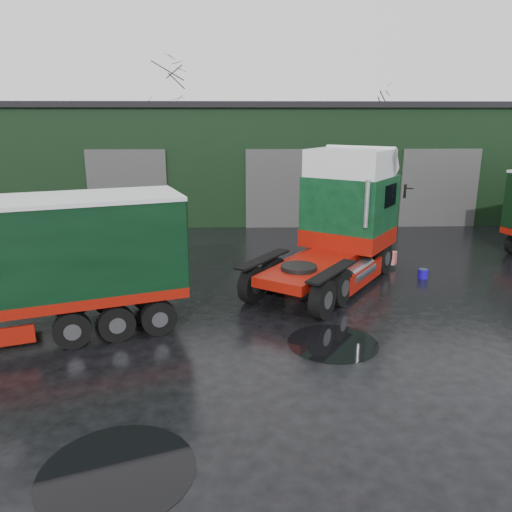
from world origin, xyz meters
The scene contains 8 objects.
ground centered at (0.00, 0.00, 0.00)m, with size 100.00×100.00×0.00m, color black.
warehouse centered at (2.00, 20.00, 3.16)m, with size 32.40×12.40×6.30m.
hero_tractor centered at (2.50, 4.50, 2.27)m, with size 3.10×7.31×4.54m, color #0C351B, non-canonical shape.
wash_bucket centered at (6.23, 5.28, 0.16)m, with size 0.35×0.35×0.33m, color #15079F.
tree_back_a centered at (-6.00, 30.00, 4.75)m, with size 4.40×4.40×9.50m, color black, non-canonical shape.
tree_back_b centered at (10.00, 30.00, 3.75)m, with size 4.40×4.40×7.50m, color black, non-canonical shape.
puddle_0 centered at (-2.31, -4.57, 0.00)m, with size 2.57×2.57×0.01m, color black.
puddle_1 centered at (2.05, 0.09, 0.00)m, with size 2.32×2.32×0.01m, color black.
Camera 1 is at (-0.26, -11.48, 5.56)m, focal length 35.00 mm.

